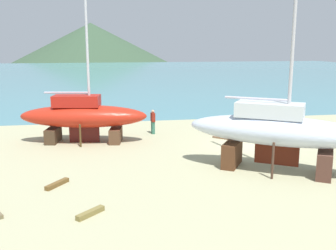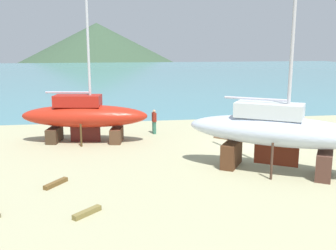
# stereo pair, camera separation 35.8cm
# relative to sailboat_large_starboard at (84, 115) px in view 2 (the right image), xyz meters

# --- Properties ---
(ground_plane) EXTENTS (45.08, 45.08, 0.00)m
(ground_plane) POSITION_rel_sailboat_large_starboard_xyz_m (10.43, -4.81, -1.80)
(ground_plane) COLOR tan
(sea_water) EXTENTS (145.60, 106.41, 0.01)m
(sea_water) POSITION_rel_sailboat_large_starboard_xyz_m (10.43, 59.67, -1.80)
(sea_water) COLOR teal
(sea_water) RESTS_ON ground
(headland_hill) EXTENTS (120.66, 120.66, 30.32)m
(headland_hill) POSITION_rel_sailboat_large_starboard_xyz_m (-1.58, 149.60, -1.80)
(headland_hill) COLOR #364F36
(headland_hill) RESTS_ON ground
(sailboat_large_starboard) EXTENTS (8.48, 3.60, 14.66)m
(sailboat_large_starboard) POSITION_rel_sailboat_large_starboard_xyz_m (0.00, 0.00, 0.00)
(sailboat_large_starboard) COLOR brown
(sailboat_large_starboard) RESTS_ON ground
(sailboat_small_center) EXTENTS (8.96, 6.94, 14.15)m
(sailboat_small_center) POSITION_rel_sailboat_large_starboard_xyz_m (9.77, -7.77, 0.31)
(sailboat_small_center) COLOR #503127
(sailboat_small_center) RESTS_ON ground
(worker) EXTENTS (0.30, 0.47, 1.75)m
(worker) POSITION_rel_sailboat_large_starboard_xyz_m (4.80, 1.64, -0.89)
(worker) COLOR #316A54
(worker) RESTS_ON ground
(barrel_rust_far) EXTENTS (0.92, 1.10, 0.66)m
(barrel_rust_far) POSITION_rel_sailboat_large_starboard_xyz_m (14.92, -2.93, -1.46)
(barrel_rust_far) COLOR olive
(barrel_rust_far) RESTS_ON ground
(barrel_rust_near) EXTENTS (0.58, 0.58, 0.82)m
(barrel_rust_near) POSITION_rel_sailboat_large_starboard_xyz_m (16.10, -0.37, -1.39)
(barrel_rust_near) COLOR #312A2E
(barrel_rust_near) RESTS_ON ground
(timber_short_cross) EXTENTS (1.47, 1.42, 0.12)m
(timber_short_cross) POSITION_rel_sailboat_large_starboard_xyz_m (9.40, -0.88, -1.74)
(timber_short_cross) COLOR brown
(timber_short_cross) RESTS_ON ground
(timber_plank_near) EXTENTS (1.08, 1.06, 0.20)m
(timber_plank_near) POSITION_rel_sailboat_large_starboard_xyz_m (0.59, -11.55, -1.70)
(timber_plank_near) COLOR olive
(timber_plank_near) RESTS_ON ground
(timber_plank_far) EXTENTS (1.00, 1.27, 0.19)m
(timber_plank_far) POSITION_rel_sailboat_large_starboard_xyz_m (-0.95, -8.11, -1.70)
(timber_plank_far) COLOR brown
(timber_plank_far) RESTS_ON ground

